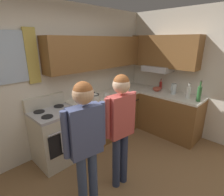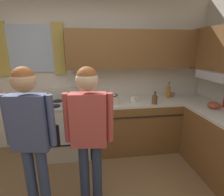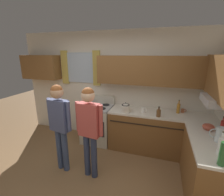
{
  "view_description": "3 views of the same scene",
  "coord_description": "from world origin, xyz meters",
  "px_view_note": "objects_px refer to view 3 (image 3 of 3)",
  "views": [
    {
      "loc": [
        -1.4,
        -0.95,
        1.99
      ],
      "look_at": [
        0.2,
        0.61,
        1.25
      ],
      "focal_mm": 28.27,
      "sensor_mm": 36.0,
      "label": 1
    },
    {
      "loc": [
        0.16,
        -1.22,
        1.76
      ],
      "look_at": [
        0.43,
        0.7,
        1.2
      ],
      "focal_mm": 27.64,
      "sensor_mm": 36.0,
      "label": 2
    },
    {
      "loc": [
        1.22,
        -1.75,
        2.11
      ],
      "look_at": [
        0.4,
        0.84,
        1.34
      ],
      "focal_mm": 25.63,
      "sensor_mm": 36.0,
      "label": 3
    }
  ],
  "objects_px": {
    "mug_ceramic_white": "(143,110)",
    "stovetop_kettle": "(126,108)",
    "bottle_sauce_red": "(222,126)",
    "mixing_bowl": "(208,127)",
    "stove_oven": "(98,123)",
    "bottle_squat_brown": "(159,113)",
    "bottle_wine_green": "(223,153)",
    "adult_left": "(59,119)",
    "adult_in_plaid": "(89,123)",
    "water_pitcher": "(219,134)",
    "bottle_milk_white": "(221,146)",
    "bottle_oil_amber": "(178,108)",
    "cup_terracotta": "(183,111)"
  },
  "relations": [
    {
      "from": "stovetop_kettle",
      "to": "mixing_bowl",
      "type": "bearing_deg",
      "value": -15.02
    },
    {
      "from": "water_pitcher",
      "to": "adult_left",
      "type": "xyz_separation_m",
      "value": [
        -2.46,
        -0.2,
        0.0
      ]
    },
    {
      "from": "bottle_sauce_red",
      "to": "adult_in_plaid",
      "type": "distance_m",
      "value": 2.13
    },
    {
      "from": "bottle_milk_white",
      "to": "bottle_sauce_red",
      "type": "height_order",
      "value": "bottle_milk_white"
    },
    {
      "from": "bottle_sauce_red",
      "to": "cup_terracotta",
      "type": "xyz_separation_m",
      "value": [
        -0.51,
        0.7,
        -0.05
      ]
    },
    {
      "from": "mixing_bowl",
      "to": "mug_ceramic_white",
      "type": "bearing_deg",
      "value": 156.37
    },
    {
      "from": "mug_ceramic_white",
      "to": "mixing_bowl",
      "type": "distance_m",
      "value": 1.21
    },
    {
      "from": "cup_terracotta",
      "to": "adult_left",
      "type": "bearing_deg",
      "value": -148.46
    },
    {
      "from": "bottle_milk_white",
      "to": "adult_left",
      "type": "height_order",
      "value": "adult_left"
    },
    {
      "from": "cup_terracotta",
      "to": "mixing_bowl",
      "type": "xyz_separation_m",
      "value": [
        0.31,
        -0.72,
        0.01
      ]
    },
    {
      "from": "bottle_oil_amber",
      "to": "adult_in_plaid",
      "type": "distance_m",
      "value": 1.89
    },
    {
      "from": "bottle_wine_green",
      "to": "mug_ceramic_white",
      "type": "distance_m",
      "value": 1.74
    },
    {
      "from": "stove_oven",
      "to": "bottle_sauce_red",
      "type": "distance_m",
      "value": 2.5
    },
    {
      "from": "bottle_oil_amber",
      "to": "adult_left",
      "type": "relative_size",
      "value": 0.18
    },
    {
      "from": "bottle_wine_green",
      "to": "adult_left",
      "type": "xyz_separation_m",
      "value": [
        -2.34,
        0.35,
        -0.04
      ]
    },
    {
      "from": "cup_terracotta",
      "to": "adult_in_plaid",
      "type": "distance_m",
      "value": 2.01
    },
    {
      "from": "mixing_bowl",
      "to": "water_pitcher",
      "type": "bearing_deg",
      "value": -83.29
    },
    {
      "from": "water_pitcher",
      "to": "mixing_bowl",
      "type": "bearing_deg",
      "value": 96.71
    },
    {
      "from": "bottle_wine_green",
      "to": "bottle_squat_brown",
      "type": "distance_m",
      "value": 1.44
    },
    {
      "from": "bottle_wine_green",
      "to": "cup_terracotta",
      "type": "height_order",
      "value": "bottle_wine_green"
    },
    {
      "from": "stovetop_kettle",
      "to": "mug_ceramic_white",
      "type": "bearing_deg",
      "value": 14.09
    },
    {
      "from": "bottle_milk_white",
      "to": "stovetop_kettle",
      "type": "distance_m",
      "value": 1.81
    },
    {
      "from": "mixing_bowl",
      "to": "bottle_squat_brown",
      "type": "bearing_deg",
      "value": 157.42
    },
    {
      "from": "cup_terracotta",
      "to": "stove_oven",
      "type": "bearing_deg",
      "value": -175.25
    },
    {
      "from": "bottle_milk_white",
      "to": "mug_ceramic_white",
      "type": "bearing_deg",
      "value": 132.3
    },
    {
      "from": "bottle_milk_white",
      "to": "cup_terracotta",
      "type": "distance_m",
      "value": 1.45
    },
    {
      "from": "bottle_milk_white",
      "to": "stovetop_kettle",
      "type": "relative_size",
      "value": 1.14
    },
    {
      "from": "bottle_sauce_red",
      "to": "mug_ceramic_white",
      "type": "xyz_separation_m",
      "value": [
        -1.3,
        0.47,
        -0.05
      ]
    },
    {
      "from": "stove_oven",
      "to": "water_pitcher",
      "type": "xyz_separation_m",
      "value": [
        2.23,
        -0.93,
        0.54
      ]
    },
    {
      "from": "stove_oven",
      "to": "bottle_squat_brown",
      "type": "height_order",
      "value": "bottle_squat_brown"
    },
    {
      "from": "stove_oven",
      "to": "mixing_bowl",
      "type": "distance_m",
      "value": 2.31
    },
    {
      "from": "bottle_sauce_red",
      "to": "mug_ceramic_white",
      "type": "relative_size",
      "value": 1.95
    },
    {
      "from": "bottle_wine_green",
      "to": "bottle_squat_brown",
      "type": "height_order",
      "value": "bottle_wine_green"
    },
    {
      "from": "stove_oven",
      "to": "cup_terracotta",
      "type": "height_order",
      "value": "stove_oven"
    },
    {
      "from": "bottle_wine_green",
      "to": "stovetop_kettle",
      "type": "distance_m",
      "value": 1.91
    },
    {
      "from": "bottle_squat_brown",
      "to": "bottle_oil_amber",
      "type": "xyz_separation_m",
      "value": [
        0.38,
        0.32,
        0.03
      ]
    },
    {
      "from": "bottle_sauce_red",
      "to": "mixing_bowl",
      "type": "relative_size",
      "value": 1.36
    },
    {
      "from": "adult_left",
      "to": "bottle_milk_white",
      "type": "bearing_deg",
      "value": -3.13
    },
    {
      "from": "stove_oven",
      "to": "bottle_oil_amber",
      "type": "relative_size",
      "value": 3.85
    },
    {
      "from": "mug_ceramic_white",
      "to": "mixing_bowl",
      "type": "relative_size",
      "value": 0.7
    },
    {
      "from": "bottle_wine_green",
      "to": "bottle_sauce_red",
      "type": "bearing_deg",
      "value": 73.79
    },
    {
      "from": "mug_ceramic_white",
      "to": "stovetop_kettle",
      "type": "bearing_deg",
      "value": -165.91
    },
    {
      "from": "bottle_sauce_red",
      "to": "adult_in_plaid",
      "type": "height_order",
      "value": "adult_in_plaid"
    },
    {
      "from": "stove_oven",
      "to": "adult_in_plaid",
      "type": "bearing_deg",
      "value": -73.35
    },
    {
      "from": "water_pitcher",
      "to": "stove_oven",
      "type": "bearing_deg",
      "value": 157.37
    },
    {
      "from": "mug_ceramic_white",
      "to": "stovetop_kettle",
      "type": "xyz_separation_m",
      "value": [
        -0.36,
        -0.09,
        0.05
      ]
    },
    {
      "from": "mug_ceramic_white",
      "to": "water_pitcher",
      "type": "xyz_separation_m",
      "value": [
        1.15,
        -0.85,
        0.06
      ]
    },
    {
      "from": "stove_oven",
      "to": "bottle_milk_white",
      "type": "relative_size",
      "value": 3.51
    },
    {
      "from": "bottle_oil_amber",
      "to": "adult_left",
      "type": "distance_m",
      "value": 2.34
    },
    {
      "from": "cup_terracotta",
      "to": "stovetop_kettle",
      "type": "distance_m",
      "value": 1.2
    }
  ]
}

